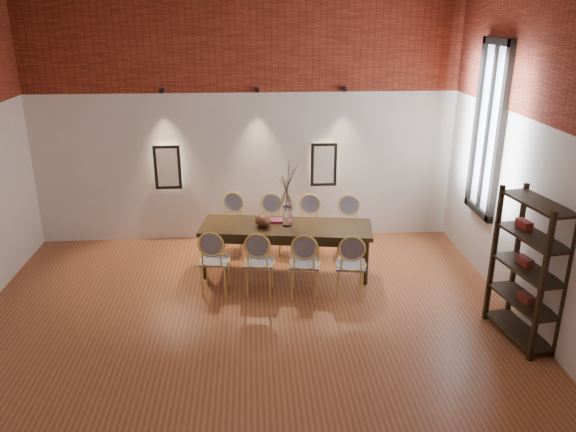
{
  "coord_description": "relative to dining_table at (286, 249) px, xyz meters",
  "views": [
    {
      "loc": [
        0.09,
        -5.66,
        3.75
      ],
      "look_at": [
        0.58,
        1.65,
        1.05
      ],
      "focal_mm": 35.0,
      "sensor_mm": 36.0,
      "label": 1
    }
  ],
  "objects": [
    {
      "name": "bowl",
      "position": [
        -0.34,
        -0.0,
        0.46
      ],
      "size": [
        0.24,
        0.24,
        0.18
      ],
      "primitive_type": "ellipsoid",
      "color": "brown",
      "rests_on": "dining_table"
    },
    {
      "name": "wall_front",
      "position": [
        -0.58,
        -5.6,
        1.62
      ],
      "size": [
        7.0,
        0.1,
        4.0
      ],
      "primitive_type": "cube",
      "color": "silver",
      "rests_on": "ground"
    },
    {
      "name": "wall_back",
      "position": [
        -0.58,
        1.5,
        1.62
      ],
      "size": [
        7.0,
        0.1,
        4.0
      ],
      "primitive_type": "cube",
      "color": "silver",
      "rests_on": "ground"
    },
    {
      "name": "spot_fixture_right",
      "position": [
        1.02,
        1.37,
        2.17
      ],
      "size": [
        0.08,
        0.1,
        0.08
      ],
      "primitive_type": "cylinder",
      "rotation": [
        1.57,
        0.0,
        0.0
      ],
      "color": "black",
      "rests_on": "wall_back"
    },
    {
      "name": "window_frame",
      "position": [
        2.86,
        -0.05,
        1.77
      ],
      "size": [
        0.08,
        0.9,
        2.5
      ],
      "primitive_type": "cube",
      "color": "black",
      "rests_on": "wall_right"
    },
    {
      "name": "floor",
      "position": [
        -0.58,
        -2.05,
        -0.39
      ],
      "size": [
        7.0,
        7.0,
        0.02
      ],
      "primitive_type": "cube",
      "color": "#9C5733",
      "rests_on": "ground"
    },
    {
      "name": "chair_far_a",
      "position": [
        -0.83,
        0.81,
        0.09
      ],
      "size": [
        0.5,
        0.5,
        0.94
      ],
      "primitive_type": null,
      "rotation": [
        0.0,
        0.0,
        2.99
      ],
      "color": "#E4CB63",
      "rests_on": "floor"
    },
    {
      "name": "book",
      "position": [
        -0.13,
        0.19,
        0.39
      ],
      "size": [
        0.28,
        0.22,
        0.03
      ],
      "primitive_type": "cube",
      "rotation": [
        0.0,
        0.0,
        -0.15
      ],
      "color": "maroon",
      "rests_on": "dining_table"
    },
    {
      "name": "vase",
      "position": [
        0.02,
        -0.0,
        0.53
      ],
      "size": [
        0.14,
        0.14,
        0.3
      ],
      "primitive_type": "cylinder",
      "color": "silver",
      "rests_on": "dining_table"
    },
    {
      "name": "window_glass",
      "position": [
        2.88,
        -0.05,
        1.77
      ],
      "size": [
        0.02,
        0.78,
        2.38
      ],
      "primitive_type": "cube",
      "color": "silver",
      "rests_on": "wall_right"
    },
    {
      "name": "brick_band_front",
      "position": [
        -0.58,
        -5.53,
        2.88
      ],
      "size": [
        7.0,
        0.02,
        1.5
      ],
      "primitive_type": "cube",
      "color": "maroon",
      "rests_on": "ground"
    },
    {
      "name": "chair_far_b",
      "position": [
        -0.21,
        0.72,
        0.09
      ],
      "size": [
        0.5,
        0.5,
        0.94
      ],
      "primitive_type": null,
      "rotation": [
        0.0,
        0.0,
        2.99
      ],
      "color": "#E4CB63",
      "rests_on": "floor"
    },
    {
      "name": "shelving_rack",
      "position": [
        2.7,
        -1.99,
        0.53
      ],
      "size": [
        0.53,
        1.05,
        1.8
      ],
      "primitive_type": null,
      "rotation": [
        0.0,
        0.0,
        0.15
      ],
      "color": "black",
      "rests_on": "floor"
    },
    {
      "name": "chair_near_c",
      "position": [
        0.21,
        -0.72,
        0.09
      ],
      "size": [
        0.5,
        0.5,
        0.94
      ],
      "primitive_type": null,
      "rotation": [
        0.0,
        0.0,
        -0.15
      ],
      "color": "#E4CB63",
      "rests_on": "floor"
    },
    {
      "name": "chair_near_b",
      "position": [
        -0.41,
        -0.63,
        0.09
      ],
      "size": [
        0.5,
        0.5,
        0.94
      ],
      "primitive_type": null,
      "rotation": [
        0.0,
        0.0,
        -0.15
      ],
      "color": "#E4CB63",
      "rests_on": "floor"
    },
    {
      "name": "spot_fixture_mid",
      "position": [
        -0.38,
        1.37,
        2.17
      ],
      "size": [
        0.08,
        0.1,
        0.08
      ],
      "primitive_type": "cylinder",
      "rotation": [
        1.57,
        0.0,
        0.0
      ],
      "color": "black",
      "rests_on": "wall_back"
    },
    {
      "name": "chair_near_d",
      "position": [
        0.83,
        -0.81,
        0.09
      ],
      "size": [
        0.5,
        0.5,
        0.94
      ],
      "primitive_type": null,
      "rotation": [
        0.0,
        0.0,
        -0.15
      ],
      "color": "#E4CB63",
      "rests_on": "floor"
    },
    {
      "name": "brick_band_back",
      "position": [
        -0.58,
        1.43,
        2.88
      ],
      "size": [
        7.0,
        0.02,
        1.5
      ],
      "primitive_type": "cube",
      "color": "maroon",
      "rests_on": "ground"
    },
    {
      "name": "window_mullion",
      "position": [
        2.86,
        -0.05,
        1.77
      ],
      "size": [
        0.06,
        0.06,
        2.4
      ],
      "primitive_type": "cube",
      "color": "black",
      "rests_on": "wall_right"
    },
    {
      "name": "dried_branches",
      "position": [
        0.02,
        -0.0,
        0.98
      ],
      "size": [
        0.5,
        0.5,
        0.7
      ],
      "primitive_type": null,
      "color": "#453126",
      "rests_on": "vase"
    },
    {
      "name": "chair_far_d",
      "position": [
        1.03,
        0.54,
        0.09
      ],
      "size": [
        0.5,
        0.5,
        0.94
      ],
      "primitive_type": null,
      "rotation": [
        0.0,
        0.0,
        2.99
      ],
      "color": "#E4CB63",
      "rests_on": "floor"
    },
    {
      "name": "spot_fixture_left",
      "position": [
        -1.88,
        1.37,
        2.17
      ],
      "size": [
        0.08,
        0.1,
        0.08
      ],
      "primitive_type": "cylinder",
      "rotation": [
        1.57,
        0.0,
        0.0
      ],
      "color": "black",
      "rests_on": "wall_back"
    },
    {
      "name": "wall_right",
      "position": [
        2.97,
        -2.05,
        1.62
      ],
      "size": [
        0.1,
        7.0,
        4.0
      ],
      "primitive_type": "cube",
      "color": "silver",
      "rests_on": "ground"
    },
    {
      "name": "chair_near_a",
      "position": [
        -1.03,
        -0.54,
        0.09
      ],
      "size": [
        0.5,
        0.5,
        0.94
      ],
      "primitive_type": null,
      "rotation": [
        0.0,
        0.0,
        -0.15
      ],
      "color": "#E4CB63",
      "rests_on": "floor"
    },
    {
      "name": "dining_table",
      "position": [
        0.0,
        0.0,
        0.0
      ],
      "size": [
        2.6,
        1.17,
        0.75
      ],
      "primitive_type": "cube",
      "rotation": [
        0.0,
        0.0,
        -0.15
      ],
      "color": "#322311",
      "rests_on": "floor"
    },
    {
      "name": "chair_far_c",
      "position": [
        0.41,
        0.63,
        0.09
      ],
      "size": [
        0.5,
        0.5,
        0.94
      ],
      "primitive_type": null,
      "rotation": [
        0.0,
        0.0,
        2.99
      ],
      "color": "#E4CB63",
      "rests_on": "floor"
    },
    {
      "name": "niche_right",
      "position": [
        0.72,
        1.4,
        0.93
      ],
      "size": [
        0.36,
        0.06,
        0.66
      ],
      "primitive_type": "cube",
      "color": "#FFEAC6",
      "rests_on": "wall_back"
    },
    {
      "name": "niche_left",
      "position": [
        -1.88,
        1.4,
        0.93
      ],
      "size": [
        0.36,
        0.06,
        0.66
      ],
      "primitive_type": "cube",
      "color": "#FFEAC6",
      "rests_on": "wall_back"
    }
  ]
}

